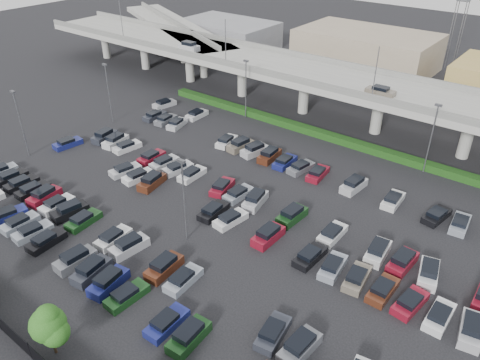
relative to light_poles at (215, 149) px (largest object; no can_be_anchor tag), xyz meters
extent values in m
plane|color=black|center=(4.13, -2.00, -6.24)|extent=(280.00, 280.00, 0.00)
cube|color=gray|center=(4.13, 30.00, 1.01)|extent=(150.00, 13.00, 1.10)
cube|color=slate|center=(4.13, 23.75, 2.06)|extent=(150.00, 0.50, 1.00)
cube|color=slate|center=(4.13, 36.25, 2.06)|extent=(150.00, 0.50, 1.00)
cylinder|color=gray|center=(-60.88, 30.00, -2.89)|extent=(1.80, 1.80, 6.70)
cube|color=slate|center=(-60.88, 30.00, 0.26)|extent=(2.60, 9.75, 0.50)
cylinder|color=gray|center=(-46.88, 30.00, -2.89)|extent=(1.80, 1.80, 6.70)
cube|color=slate|center=(-46.88, 30.00, 0.26)|extent=(2.60, 9.75, 0.50)
cylinder|color=gray|center=(-32.88, 30.00, -2.89)|extent=(1.80, 1.80, 6.70)
cube|color=slate|center=(-32.88, 30.00, 0.26)|extent=(2.60, 9.75, 0.50)
cylinder|color=gray|center=(-18.88, 30.00, -2.89)|extent=(1.80, 1.80, 6.70)
cube|color=slate|center=(-18.88, 30.00, 0.26)|extent=(2.60, 9.75, 0.50)
cylinder|color=gray|center=(-4.87, 30.00, -2.89)|extent=(1.80, 1.80, 6.70)
cube|color=slate|center=(-4.87, 30.00, 0.26)|extent=(2.60, 9.75, 0.50)
cylinder|color=gray|center=(9.12, 30.00, -2.89)|extent=(1.80, 1.80, 6.70)
cube|color=slate|center=(9.12, 30.00, 0.26)|extent=(2.60, 9.75, 0.50)
cylinder|color=gray|center=(23.12, 30.00, -2.89)|extent=(1.80, 1.80, 6.70)
cube|color=slate|center=(23.12, 30.00, 0.26)|extent=(2.60, 9.75, 0.50)
cube|color=#B8B7BC|center=(-29.88, 27.00, 2.09)|extent=(4.40, 1.82, 1.05)
cube|color=black|center=(-29.88, 27.00, 2.91)|extent=(2.60, 1.60, 0.65)
cube|color=#6F6557|center=(10.12, 27.00, 1.97)|extent=(4.40, 1.82, 0.82)
cube|color=black|center=(10.12, 27.00, 2.60)|extent=(2.30, 1.60, 0.50)
cylinder|color=#55555A|center=(-45.88, 23.90, 5.56)|extent=(0.14, 0.14, 8.00)
cylinder|color=#55555A|center=(-17.88, 23.90, 5.56)|extent=(0.14, 0.14, 8.00)
cylinder|color=#55555A|center=(10.12, 23.90, 5.56)|extent=(0.14, 0.14, 8.00)
cube|color=gray|center=(-47.88, 41.00, 1.01)|extent=(50.93, 30.13, 1.10)
cube|color=slate|center=(-47.88, 41.00, 2.06)|extent=(47.34, 22.43, 1.00)
cylinder|color=gray|center=(-65.09, 49.03, -2.89)|extent=(1.60, 1.60, 6.70)
cylinder|color=gray|center=(-54.22, 43.96, -2.89)|extent=(1.60, 1.60, 6.70)
cylinder|color=gray|center=(-43.34, 38.89, -2.89)|extent=(1.60, 1.60, 6.70)
cylinder|color=gray|center=(-32.47, 33.82, -2.89)|extent=(1.60, 1.60, 6.70)
cube|color=#113710|center=(4.13, 23.00, -5.69)|extent=(66.00, 1.60, 1.10)
cube|color=black|center=(4.13, -30.00, -5.34)|extent=(70.00, 0.06, 1.80)
cylinder|color=black|center=(5.13, -30.00, -5.24)|extent=(0.10, 0.10, 2.00)
cylinder|color=#332316|center=(6.13, -28.39, -5.25)|extent=(0.26, 0.26, 1.97)
sphere|color=#1C4C14|center=(6.13, -28.39, -2.84)|extent=(3.07, 3.07, 3.07)
sphere|color=#1C4C14|center=(6.84, -28.29, -3.39)|extent=(2.41, 2.41, 2.41)
sphere|color=#1C4C14|center=(5.52, -28.47, -3.17)|extent=(2.41, 2.41, 2.41)
sphere|color=#1C4C14|center=(6.17, -28.27, -1.97)|extent=(2.08, 2.08, 2.08)
cube|color=navy|center=(-15.88, -20.50, -5.83)|extent=(2.62, 4.67, 0.82)
cube|color=black|center=(-15.88, -20.70, -5.20)|extent=(2.01, 2.56, 0.50)
cube|color=gray|center=(-13.12, -20.50, -5.83)|extent=(1.83, 4.40, 0.82)
cube|color=black|center=(-13.12, -20.70, -5.20)|extent=(1.60, 2.30, 0.50)
cube|color=gray|center=(-10.38, -20.50, -5.83)|extent=(2.22, 4.55, 0.82)
cube|color=black|center=(-10.38, -20.70, -5.20)|extent=(1.81, 2.44, 0.50)
cube|color=black|center=(-7.62, -20.50, -5.83)|extent=(2.17, 4.53, 0.82)
cube|color=black|center=(-7.62, -20.70, -5.20)|extent=(1.78, 2.42, 0.50)
cube|color=slate|center=(-2.12, -20.50, -5.71)|extent=(2.05, 4.49, 1.05)
cube|color=black|center=(-2.12, -20.50, -4.89)|extent=(1.74, 2.68, 0.65)
cube|color=#2A2D37|center=(0.63, -20.50, -5.71)|extent=(2.42, 4.61, 1.05)
cube|color=black|center=(0.63, -20.50, -4.89)|extent=(1.95, 2.80, 0.65)
cube|color=navy|center=(3.38, -20.50, -5.71)|extent=(2.41, 4.61, 1.05)
cube|color=black|center=(3.38, -20.50, -4.89)|extent=(1.95, 2.80, 0.65)
cube|color=#163D17|center=(6.13, -20.50, -5.83)|extent=(1.99, 4.47, 0.82)
cube|color=black|center=(6.13, -20.70, -5.20)|extent=(1.69, 2.36, 0.50)
cube|color=navy|center=(11.62, -20.50, -5.83)|extent=(1.96, 4.46, 0.82)
cube|color=black|center=(11.62, -20.70, -5.20)|extent=(1.68, 2.35, 0.50)
cube|color=#163D17|center=(14.38, -20.50, -5.71)|extent=(2.11, 4.51, 1.05)
cube|color=black|center=(14.38, -20.50, -4.89)|extent=(1.77, 2.70, 0.65)
cube|color=gray|center=(-26.88, -15.50, -5.83)|extent=(2.33, 4.59, 0.82)
cube|color=black|center=(-24.12, -15.50, -5.83)|extent=(1.94, 4.45, 0.82)
cube|color=black|center=(-24.12, -15.70, -5.20)|extent=(1.67, 2.34, 0.50)
cube|color=black|center=(-21.38, -15.50, -5.83)|extent=(1.95, 4.45, 0.82)
cube|color=black|center=(-21.38, -15.70, -5.20)|extent=(1.67, 2.35, 0.50)
cube|color=black|center=(-18.62, -15.50, -5.83)|extent=(1.83, 4.40, 0.82)
cube|color=black|center=(-18.62, -15.70, -5.20)|extent=(1.61, 2.30, 0.50)
cube|color=maroon|center=(-15.88, -15.50, -5.71)|extent=(2.44, 4.62, 1.05)
cube|color=black|center=(-15.88, -15.50, -4.89)|extent=(1.96, 2.80, 0.65)
cube|color=white|center=(-13.12, -15.50, -5.83)|extent=(2.05, 4.49, 0.82)
cube|color=black|center=(-13.12, -15.70, -5.20)|extent=(1.72, 2.38, 0.50)
cube|color=black|center=(-10.38, -15.50, -5.71)|extent=(2.46, 4.62, 1.05)
cube|color=black|center=(-10.38, -15.50, -4.89)|extent=(1.97, 2.81, 0.65)
cube|color=#163D17|center=(-7.62, -15.50, -5.83)|extent=(2.21, 4.55, 0.82)
cube|color=black|center=(-7.62, -15.70, -5.20)|extent=(1.80, 2.44, 0.50)
cube|color=silver|center=(-2.12, -15.50, -5.83)|extent=(2.13, 4.52, 0.82)
cube|color=black|center=(-2.12, -15.70, -5.20)|extent=(1.76, 2.41, 0.50)
cube|color=#B8B7BC|center=(0.63, -15.50, -5.71)|extent=(2.25, 4.56, 1.05)
cube|color=black|center=(0.63, -15.50, -4.89)|extent=(1.85, 2.75, 0.65)
cube|color=#522616|center=(6.13, -15.50, -5.71)|extent=(2.17, 4.53, 1.05)
cube|color=black|center=(6.13, -15.50, -4.89)|extent=(1.80, 2.72, 0.65)
cube|color=gray|center=(8.88, -15.50, -5.83)|extent=(2.11, 4.51, 0.82)
cube|color=black|center=(8.88, -15.70, -5.20)|extent=(1.75, 2.40, 0.50)
cube|color=#2A2D37|center=(19.88, -15.50, -5.83)|extent=(2.50, 4.63, 0.82)
cube|color=black|center=(19.88, -15.70, -5.20)|extent=(1.95, 2.53, 0.50)
cube|color=slate|center=(22.62, -15.50, -5.71)|extent=(2.10, 4.51, 1.05)
cube|color=black|center=(22.62, -15.50, -4.89)|extent=(1.77, 2.70, 0.65)
cube|color=navy|center=(-26.88, -4.50, -5.83)|extent=(2.28, 4.57, 0.82)
cube|color=black|center=(-26.88, -4.70, -5.20)|extent=(1.84, 2.46, 0.50)
cube|color=#B8B7BC|center=(-13.12, -4.50, -5.83)|extent=(2.68, 4.68, 0.82)
cube|color=black|center=(-13.12, -4.70, -5.20)|extent=(2.04, 2.58, 0.50)
cube|color=white|center=(-10.38, -4.50, -5.83)|extent=(2.39, 4.60, 0.82)
cube|color=black|center=(-10.38, -4.70, -5.20)|extent=(1.89, 2.49, 0.50)
cube|color=#522616|center=(-7.62, -4.50, -5.71)|extent=(2.60, 4.66, 1.05)
cube|color=black|center=(-7.62, -4.50, -4.89)|extent=(2.05, 2.85, 0.65)
cube|color=black|center=(3.38, -4.50, -5.83)|extent=(2.13, 4.52, 0.82)
cube|color=black|center=(3.38, -4.70, -5.20)|extent=(1.76, 2.41, 0.50)
cube|color=silver|center=(6.13, -4.50, -5.83)|extent=(2.37, 4.60, 0.82)
cube|color=black|center=(6.13, -4.70, -5.20)|extent=(1.88, 2.49, 0.50)
cube|color=maroon|center=(11.62, -4.50, -5.71)|extent=(1.90, 4.43, 1.05)
cube|color=black|center=(11.62, -4.50, -4.89)|extent=(1.65, 2.63, 0.65)
cube|color=black|center=(17.12, -4.50, -5.83)|extent=(2.01, 4.47, 0.82)
cube|color=black|center=(17.12, -4.70, -5.20)|extent=(1.70, 2.37, 0.50)
cube|color=gray|center=(19.88, -4.50, -5.83)|extent=(2.37, 4.60, 0.82)
cube|color=black|center=(19.88, -4.70, -5.20)|extent=(1.88, 2.49, 0.50)
cube|color=#6F6557|center=(22.62, -4.50, -5.83)|extent=(2.35, 4.59, 0.82)
cube|color=black|center=(22.62, -4.70, -5.20)|extent=(1.88, 2.48, 0.50)
cube|color=#522616|center=(25.38, -4.50, -5.83)|extent=(1.88, 4.42, 0.82)
cube|color=black|center=(25.38, -4.70, -5.20)|extent=(1.63, 2.32, 0.50)
cube|color=maroon|center=(28.12, -4.50, -5.83)|extent=(2.38, 4.60, 0.82)
cube|color=black|center=(28.12, -4.70, -5.20)|extent=(1.89, 2.49, 0.50)
cube|color=white|center=(30.88, -4.50, -5.83)|extent=(1.83, 4.41, 0.82)
cube|color=black|center=(30.88, -4.70, -5.20)|extent=(1.61, 2.31, 0.50)
cube|color=#B8B7BC|center=(33.62, -4.50, -5.71)|extent=(2.52, 4.64, 1.05)
cube|color=black|center=(33.62, -4.50, -4.89)|extent=(2.01, 2.83, 0.65)
cube|color=#2A2D37|center=(-24.12, 0.50, -5.71)|extent=(2.55, 4.65, 1.05)
cube|color=black|center=(-24.12, 0.50, -4.89)|extent=(2.02, 2.84, 0.65)
cube|color=silver|center=(-21.38, 0.50, -5.71)|extent=(2.43, 4.61, 1.05)
cube|color=black|center=(-21.38, 0.50, -4.89)|extent=(1.95, 2.80, 0.65)
cube|color=silver|center=(-18.62, 0.50, -5.83)|extent=(2.33, 4.59, 0.82)
cube|color=black|center=(-18.62, 0.30, -5.20)|extent=(1.86, 2.47, 0.50)
cube|color=maroon|center=(-13.12, 0.50, -5.83)|extent=(2.00, 4.47, 0.82)
cube|color=black|center=(-13.12, 0.30, -5.20)|extent=(1.70, 2.37, 0.50)
cube|color=#B8B7BC|center=(-10.38, 0.50, -5.83)|extent=(2.09, 4.51, 0.82)
cube|color=black|center=(-10.38, 0.30, -5.20)|extent=(1.74, 2.40, 0.50)
cube|color=#B8B7BC|center=(-7.62, 0.50, -5.83)|extent=(2.68, 4.68, 0.82)
cube|color=black|center=(-7.62, 0.30, -5.20)|extent=(2.04, 2.58, 0.50)
cube|color=silver|center=(-4.87, 0.50, -5.83)|extent=(1.98, 4.46, 0.82)
cube|color=black|center=(-4.87, 0.30, -5.20)|extent=(1.69, 2.36, 0.50)
cube|color=maroon|center=(0.63, 0.50, -5.83)|extent=(2.81, 4.71, 0.82)
cube|color=black|center=(0.63, 0.31, -5.20)|extent=(2.10, 2.61, 0.50)
cube|color=gray|center=(3.38, 0.50, -5.83)|extent=(2.08, 4.50, 0.82)
cube|color=black|center=(3.38, 0.30, -5.20)|extent=(1.74, 2.39, 0.50)
cube|color=#B8B7BC|center=(6.13, 0.50, -5.71)|extent=(2.64, 4.67, 1.05)
cube|color=black|center=(6.13, 0.50, -4.89)|extent=(2.08, 2.86, 0.65)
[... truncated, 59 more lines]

